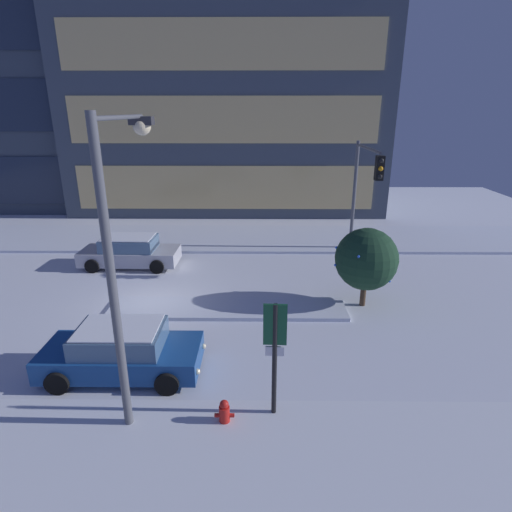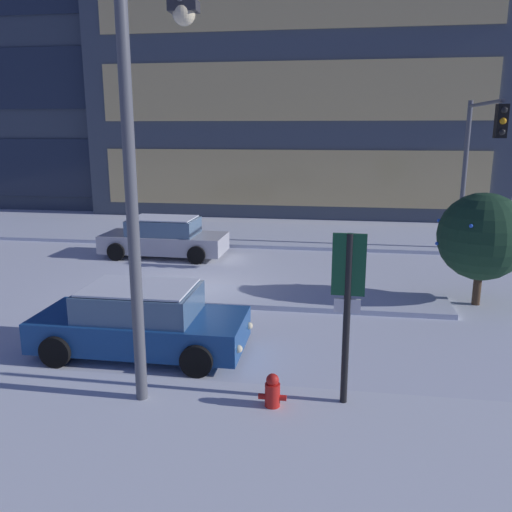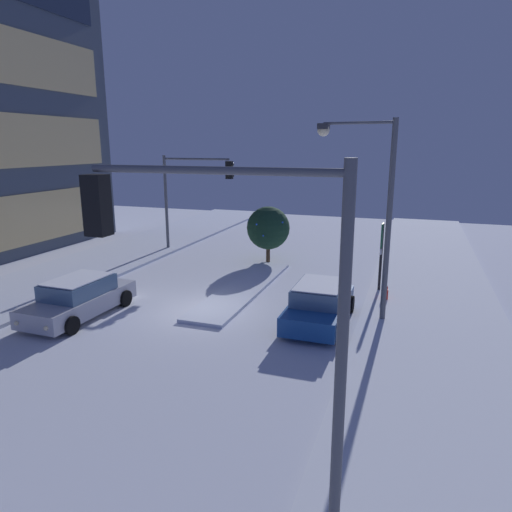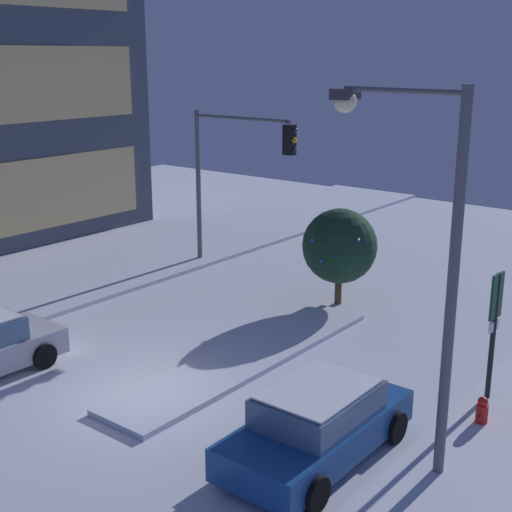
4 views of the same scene
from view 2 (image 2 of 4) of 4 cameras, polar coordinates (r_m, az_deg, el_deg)
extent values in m
plane|color=silver|center=(16.29, -7.28, -3.64)|extent=(52.00, 52.00, 0.00)
cube|color=silver|center=(9.05, -23.04, -18.92)|extent=(52.00, 5.20, 0.14)
cube|color=silver|center=(24.38, -1.80, 2.36)|extent=(52.00, 5.20, 0.14)
cube|color=silver|center=(15.19, 3.13, -4.54)|extent=(9.00, 1.80, 0.14)
cube|color=#E5C67F|center=(28.56, 3.63, 8.28)|extent=(20.08, 0.10, 2.93)
cube|color=#E5C67F|center=(28.50, 3.77, 17.10)|extent=(20.08, 0.10, 2.93)
cube|color=#384251|center=(37.69, -16.35, 20.86)|extent=(13.74, 9.44, 19.90)
cube|color=#232D42|center=(33.12, -18.95, 8.81)|extent=(12.36, 0.10, 3.32)
cube|color=#232D42|center=(33.15, -19.63, 17.39)|extent=(12.36, 0.10, 3.32)
cube|color=#19478C|center=(11.92, -12.10, -7.63)|extent=(4.48, 1.90, 0.66)
cube|color=slate|center=(11.72, -12.25, -4.84)|extent=(2.42, 1.71, 0.60)
cube|color=white|center=(11.62, -12.33, -3.28)|extent=(2.24, 1.59, 0.04)
sphere|color=#F9E5B2|center=(11.95, -0.72, -7.43)|extent=(0.16, 0.16, 0.16)
sphere|color=#F9E5B2|center=(10.78, -1.85, -9.85)|extent=(0.16, 0.16, 0.16)
cylinder|color=black|center=(12.43, -4.07, -7.45)|extent=(0.66, 0.22, 0.66)
cylinder|color=black|center=(10.73, -6.32, -11.00)|extent=(0.66, 0.22, 0.66)
cylinder|color=black|center=(13.37, -16.60, -6.48)|extent=(0.66, 0.22, 0.66)
cylinder|color=black|center=(11.81, -20.51, -9.48)|extent=(0.66, 0.22, 0.66)
cube|color=#B7B7C1|center=(20.60, -9.72, 1.41)|extent=(4.66, 1.96, 0.66)
cube|color=slate|center=(20.48, -9.79, 3.08)|extent=(2.53, 1.73, 0.60)
cube|color=white|center=(20.42, -9.83, 4.00)|extent=(2.34, 1.62, 0.04)
sphere|color=#F9E5B2|center=(20.93, -16.34, 1.15)|extent=(0.16, 0.16, 0.16)
sphere|color=#F9E5B2|center=(22.05, -14.90, 1.85)|extent=(0.16, 0.16, 0.16)
cylinder|color=black|center=(20.36, -14.63, 0.45)|extent=(0.66, 0.23, 0.66)
cylinder|color=black|center=(22.03, -12.65, 1.53)|extent=(0.66, 0.23, 0.66)
cylinder|color=black|center=(19.31, -6.34, 0.11)|extent=(0.66, 0.23, 0.66)
cylinder|color=black|center=(21.07, -4.94, 1.27)|extent=(0.66, 0.23, 0.66)
cylinder|color=#565960|center=(22.32, 21.24, 7.73)|extent=(0.18, 0.18, 5.76)
cylinder|color=#565960|center=(20.21, 23.18, 14.69)|extent=(0.12, 4.19, 0.12)
cube|color=black|center=(18.17, 24.63, 12.91)|extent=(0.32, 0.36, 1.00)
sphere|color=black|center=(17.99, 24.89, 13.92)|extent=(0.20, 0.20, 0.20)
sphere|color=orange|center=(17.99, 24.79, 12.90)|extent=(0.20, 0.20, 0.20)
sphere|color=black|center=(17.99, 24.69, 11.89)|extent=(0.20, 0.20, 0.20)
cylinder|color=#565960|center=(8.88, -13.10, 5.78)|extent=(0.20, 0.20, 7.25)
cube|color=#333338|center=(11.29, -7.70, 24.80)|extent=(0.56, 0.36, 0.20)
sphere|color=#F9E5B2|center=(11.27, -7.68, 24.16)|extent=(0.44, 0.44, 0.44)
cylinder|color=red|center=(9.44, 1.76, -14.92)|extent=(0.26, 0.26, 0.55)
sphere|color=red|center=(9.28, 1.77, -13.05)|extent=(0.22, 0.22, 0.22)
cylinder|color=red|center=(9.44, 0.64, -14.70)|extent=(0.12, 0.10, 0.10)
cylinder|color=red|center=(9.41, 2.88, -14.84)|extent=(0.12, 0.10, 0.10)
cylinder|color=black|center=(9.16, 9.59, -7.22)|extent=(0.12, 0.12, 3.11)
cube|color=#144C2D|center=(8.85, 9.85, -0.93)|extent=(0.55, 0.08, 1.04)
cube|color=white|center=(9.05, 9.68, -5.23)|extent=(0.44, 0.07, 0.24)
cylinder|color=#473323|center=(15.97, 22.44, -3.22)|extent=(0.22, 0.22, 0.91)
sphere|color=#193823|center=(15.64, 22.92, 1.92)|extent=(2.37, 2.37, 2.37)
sphere|color=blue|center=(14.51, 21.90, 2.98)|extent=(0.10, 0.10, 0.10)
sphere|color=blue|center=(16.66, 22.03, 3.97)|extent=(0.10, 0.10, 0.10)
sphere|color=blue|center=(16.09, 25.34, -1.27)|extent=(0.10, 0.10, 0.10)
sphere|color=blue|center=(15.34, 18.69, 1.26)|extent=(0.10, 0.10, 0.10)
sphere|color=blue|center=(15.63, 18.87, 3.59)|extent=(0.10, 0.10, 0.10)
sphere|color=blue|center=(16.72, 24.68, 2.41)|extent=(0.10, 0.10, 0.10)
camera|label=1|loc=(2.53, -166.11, 78.41)|focal=29.25mm
camera|label=3|loc=(21.20, -62.52, 10.74)|focal=32.20mm
camera|label=4|loc=(15.42, -70.95, 15.78)|focal=50.14mm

